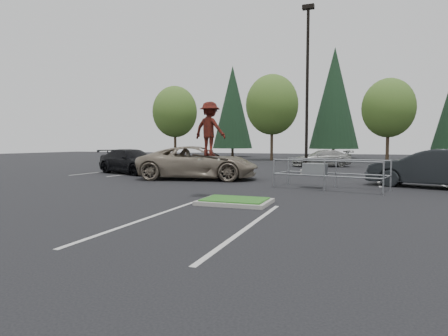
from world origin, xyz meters
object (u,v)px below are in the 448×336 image
(skateboarder, at_px, (210,129))
(car_l_tan, at_px, (197,163))
(car_far_silver, at_px, (323,158))
(decid_c, at_px, (388,110))
(conif_b, at_px, (334,98))
(cart_corral, at_px, (319,170))
(car_l_black, at_px, (131,161))
(decid_a, at_px, (175,113))
(light_pole, at_px, (307,99))
(car_r_charc, at_px, (431,168))
(decid_b, at_px, (272,107))
(conif_a, at_px, (233,107))

(skateboarder, distance_m, car_l_tan, 7.14)
(car_l_tan, relative_size, car_far_silver, 1.33)
(decid_c, xyz_separation_m, conif_b, (-5.99, 10.67, 2.59))
(conif_b, bearing_deg, cart_corral, -86.76)
(cart_corral, bearing_deg, car_l_black, 174.98)
(decid_a, xyz_separation_m, car_far_silver, (18.66, -9.65, -4.89))
(car_far_silver, bearing_deg, car_l_tan, -42.71)
(light_pole, xyz_separation_m, car_r_charc, (6.00, -5.00, -3.73))
(car_l_tan, height_order, car_l_black, car_l_tan)
(decid_b, relative_size, car_l_tan, 1.53)
(light_pole, bearing_deg, conif_b, 91.01)
(decid_a, xyz_separation_m, car_l_black, (8.01, -21.11, -4.81))
(car_l_tan, bearing_deg, car_far_silver, -32.41)
(decid_b, xyz_separation_m, car_far_silver, (6.66, -10.15, -5.35))
(conif_b, distance_m, car_l_black, 33.87)
(skateboarder, height_order, car_r_charc, skateboarder)
(conif_b, bearing_deg, car_l_tan, -97.65)
(skateboarder, bearing_deg, cart_corral, -114.62)
(car_far_silver, bearing_deg, decid_c, 128.85)
(decid_c, bearing_deg, car_l_black, -127.40)
(decid_c, relative_size, car_l_black, 1.57)
(cart_corral, bearing_deg, car_far_silver, 107.86)
(conif_a, relative_size, skateboarder, 6.45)
(conif_b, height_order, car_r_charc, conif_b)
(decid_a, bearing_deg, skateboarder, -60.06)
(car_r_charc, bearing_deg, car_l_tan, -72.32)
(conif_b, bearing_deg, decid_a, -149.83)
(skateboarder, height_order, car_l_tan, skateboarder)
(conif_b, distance_m, skateboarder, 40.05)
(decid_a, relative_size, conif_b, 0.61)
(cart_corral, bearing_deg, light_pole, 115.04)
(decid_a, xyz_separation_m, conif_a, (4.01, 9.97, 1.52))
(light_pole, relative_size, conif_a, 0.78)
(cart_corral, distance_m, skateboarder, 5.53)
(car_r_charc, bearing_deg, decid_b, -134.33)
(decid_b, height_order, conif_a, conif_a)
(conif_b, bearing_deg, conif_a, -177.95)
(decid_a, relative_size, conif_a, 0.69)
(car_l_tan, height_order, car_r_charc, car_l_tan)
(decid_c, height_order, cart_corral, decid_c)
(decid_b, relative_size, skateboarder, 4.78)
(decid_a, xyz_separation_m, decid_c, (24.00, -0.20, -0.33))
(decid_b, distance_m, car_l_black, 22.60)
(conif_b, height_order, skateboarder, conif_b)
(decid_b, height_order, cart_corral, decid_b)
(light_pole, height_order, car_l_black, light_pole)
(skateboarder, bearing_deg, car_l_tan, -49.16)
(decid_c, xyz_separation_m, car_l_black, (-15.99, -20.91, -4.48))
(decid_a, relative_size, cart_corral, 1.89)
(conif_b, relative_size, cart_corral, 3.08)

